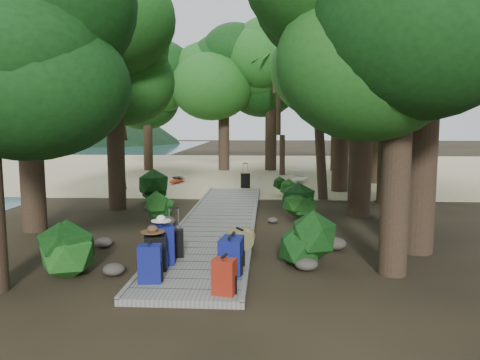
# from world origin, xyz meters

# --- Properties ---
(ground) EXTENTS (120.00, 120.00, 0.00)m
(ground) POSITION_xyz_m (0.00, 0.00, 0.00)
(ground) COLOR #332819
(ground) RESTS_ON ground
(sand_beach) EXTENTS (40.00, 22.00, 0.02)m
(sand_beach) POSITION_xyz_m (0.00, 16.00, 0.01)
(sand_beach) COLOR #CDC18B
(sand_beach) RESTS_ON ground
(boardwalk) EXTENTS (2.00, 12.00, 0.12)m
(boardwalk) POSITION_xyz_m (0.00, 1.00, 0.06)
(boardwalk) COLOR gray
(boardwalk) RESTS_ON ground
(backpack_left_a) EXTENTS (0.41, 0.31, 0.72)m
(backpack_left_a) POSITION_xyz_m (-0.64, -4.21, 0.48)
(backpack_left_a) COLOR navy
(backpack_left_a) RESTS_ON boardwalk
(backpack_left_b) EXTENTS (0.44, 0.36, 0.72)m
(backpack_left_b) POSITION_xyz_m (-0.70, -3.57, 0.48)
(backpack_left_b) COLOR black
(backpack_left_b) RESTS_ON boardwalk
(backpack_left_c) EXTENTS (0.52, 0.44, 0.83)m
(backpack_left_c) POSITION_xyz_m (-0.67, -3.21, 0.54)
(backpack_left_c) COLOR navy
(backpack_left_c) RESTS_ON boardwalk
(backpack_left_d) EXTENTS (0.36, 0.27, 0.53)m
(backpack_left_d) POSITION_xyz_m (-0.78, -2.20, 0.39)
(backpack_left_d) COLOR navy
(backpack_left_d) RESTS_ON boardwalk
(backpack_right_a) EXTENTS (0.40, 0.33, 0.63)m
(backpack_right_a) POSITION_xyz_m (0.66, -4.68, 0.44)
(backpack_right_a) COLOR maroon
(backpack_right_a) RESTS_ON boardwalk
(backpack_right_b) EXTENTS (0.42, 0.31, 0.71)m
(backpack_right_b) POSITION_xyz_m (0.68, -3.77, 0.48)
(backpack_right_b) COLOR navy
(backpack_right_b) RESTS_ON boardwalk
(backpack_right_c) EXTENTS (0.40, 0.30, 0.65)m
(backpack_right_c) POSITION_xyz_m (0.70, -3.25, 0.44)
(backpack_right_c) COLOR navy
(backpack_right_c) RESTS_ON boardwalk
(backpack_right_d) EXTENTS (0.38, 0.31, 0.51)m
(backpack_right_d) POSITION_xyz_m (0.68, -2.76, 0.37)
(backpack_right_d) COLOR #323D18
(backpack_right_d) RESTS_ON boardwalk
(duffel_right_khaki) EXTENTS (0.64, 0.71, 0.39)m
(duffel_right_khaki) POSITION_xyz_m (0.74, -1.93, 0.32)
(duffel_right_khaki) COLOR olive
(duffel_right_khaki) RESTS_ON boardwalk
(suitcase_on_boardwalk) EXTENTS (0.39, 0.26, 0.56)m
(suitcase_on_boardwalk) POSITION_xyz_m (-0.53, -2.71, 0.40)
(suitcase_on_boardwalk) COLOR black
(suitcase_on_boardwalk) RESTS_ON boardwalk
(lone_suitcase_on_sand) EXTENTS (0.41, 0.26, 0.61)m
(lone_suitcase_on_sand) POSITION_xyz_m (0.38, 7.96, 0.33)
(lone_suitcase_on_sand) COLOR black
(lone_suitcase_on_sand) RESTS_ON sand_beach
(hat_brown) EXTENTS (0.44, 0.44, 0.13)m
(hat_brown) POSITION_xyz_m (-0.74, -3.59, 0.90)
(hat_brown) COLOR #51351E
(hat_brown) RESTS_ON backpack_left_b
(hat_white) EXTENTS (0.38, 0.38, 0.13)m
(hat_white) POSITION_xyz_m (-0.68, -3.16, 1.01)
(hat_white) COLOR silver
(hat_white) RESTS_ON backpack_left_c
(kayak) EXTENTS (1.45, 3.55, 0.35)m
(kayak) POSITION_xyz_m (-2.83, 9.41, 0.19)
(kayak) COLOR red
(kayak) RESTS_ON sand_beach
(sun_lounger) EXTENTS (1.04, 1.72, 0.53)m
(sun_lounger) POSITION_xyz_m (2.77, 9.95, 0.28)
(sun_lounger) COLOR silver
(sun_lounger) RESTS_ON sand_beach
(tree_right_a) EXTENTS (4.40, 4.40, 7.33)m
(tree_right_a) POSITION_xyz_m (3.66, -3.16, 3.66)
(tree_right_a) COLOR black
(tree_right_a) RESTS_ON ground
(tree_right_b) EXTENTS (5.86, 5.86, 10.47)m
(tree_right_b) POSITION_xyz_m (4.56, -1.59, 5.23)
(tree_right_b) COLOR black
(tree_right_b) RESTS_ON ground
(tree_right_c) EXTENTS (5.56, 5.56, 9.61)m
(tree_right_c) POSITION_xyz_m (4.06, 2.25, 4.81)
(tree_right_c) COLOR black
(tree_right_c) RESTS_ON ground
(tree_right_d) EXTENTS (5.90, 5.90, 10.81)m
(tree_right_d) POSITION_xyz_m (5.51, 4.65, 5.41)
(tree_right_d) COLOR black
(tree_right_d) RESTS_ON ground
(tree_right_e) EXTENTS (5.27, 5.27, 9.49)m
(tree_right_e) POSITION_xyz_m (4.24, 7.29, 4.74)
(tree_right_e) COLOR black
(tree_right_e) RESTS_ON ground
(tree_right_f) EXTENTS (5.85, 5.85, 10.44)m
(tree_right_f) POSITION_xyz_m (6.38, 9.98, 5.22)
(tree_right_f) COLOR black
(tree_right_f) RESTS_ON ground
(tree_left_b) EXTENTS (4.84, 4.84, 8.71)m
(tree_left_b) POSITION_xyz_m (-4.72, -0.16, 4.35)
(tree_left_b) COLOR black
(tree_left_b) RESTS_ON ground
(tree_left_c) EXTENTS (4.55, 4.55, 7.92)m
(tree_left_c) POSITION_xyz_m (-3.54, 2.97, 3.96)
(tree_left_c) COLOR black
(tree_left_c) RESTS_ON ground
(tree_back_a) EXTENTS (5.25, 5.25, 9.09)m
(tree_back_a) POSITION_xyz_m (-1.24, 15.31, 4.55)
(tree_back_a) COLOR black
(tree_back_a) RESTS_ON ground
(tree_back_b) EXTENTS (5.33, 5.33, 9.52)m
(tree_back_b) POSITION_xyz_m (1.49, 15.46, 4.76)
(tree_back_b) COLOR black
(tree_back_b) RESTS_ON ground
(tree_back_c) EXTENTS (4.45, 4.45, 8.00)m
(tree_back_c) POSITION_xyz_m (5.20, 15.39, 4.00)
(tree_back_c) COLOR black
(tree_back_c) RESTS_ON ground
(tree_back_d) EXTENTS (4.56, 4.56, 7.61)m
(tree_back_d) POSITION_xyz_m (-5.62, 14.98, 3.80)
(tree_back_d) COLOR black
(tree_back_d) RESTS_ON ground
(palm_right_a) EXTENTS (4.82, 4.82, 8.21)m
(palm_right_a) POSITION_xyz_m (3.48, 5.41, 4.10)
(palm_right_a) COLOR #134413
(palm_right_a) RESTS_ON ground
(palm_right_b) EXTENTS (4.80, 4.80, 9.28)m
(palm_right_b) POSITION_xyz_m (5.42, 10.46, 4.64)
(palm_right_b) COLOR #134413
(palm_right_b) RESTS_ON ground
(palm_right_c) EXTENTS (4.00, 4.00, 6.36)m
(palm_right_c) POSITION_xyz_m (2.31, 13.18, 3.18)
(palm_right_c) COLOR #134413
(palm_right_c) RESTS_ON ground
(palm_left_a) EXTENTS (3.86, 3.86, 6.14)m
(palm_left_a) POSITION_xyz_m (-4.91, 7.17, 3.07)
(palm_left_a) COLOR #134413
(palm_left_a) RESTS_ON ground
(rock_left_a) EXTENTS (0.41, 0.37, 0.23)m
(rock_left_a) POSITION_xyz_m (-1.49, -3.56, 0.11)
(rock_left_a) COLOR #4C473F
(rock_left_a) RESTS_ON ground
(rock_left_b) EXTENTS (0.41, 0.37, 0.23)m
(rock_left_b) POSITION_xyz_m (-2.36, -1.66, 0.11)
(rock_left_b) COLOR #4C473F
(rock_left_b) RESTS_ON ground
(rock_left_c) EXTENTS (0.46, 0.41, 0.25)m
(rock_left_c) POSITION_xyz_m (-1.40, 0.64, 0.13)
(rock_left_c) COLOR #4C473F
(rock_left_c) RESTS_ON ground
(rock_left_d) EXTENTS (0.26, 0.23, 0.14)m
(rock_left_d) POSITION_xyz_m (-2.49, 2.75, 0.07)
(rock_left_d) COLOR #4C473F
(rock_left_d) RESTS_ON ground
(rock_right_a) EXTENTS (0.45, 0.40, 0.25)m
(rock_right_a) POSITION_xyz_m (2.08, -3.04, 0.12)
(rock_right_a) COLOR #4C473F
(rock_right_a) RESTS_ON ground
(rock_right_b) EXTENTS (0.51, 0.46, 0.28)m
(rock_right_b) POSITION_xyz_m (2.83, -1.55, 0.14)
(rock_right_b) COLOR #4C473F
(rock_right_b) RESTS_ON ground
(rock_right_c) EXTENTS (0.30, 0.27, 0.16)m
(rock_right_c) POSITION_xyz_m (1.48, 1.12, 0.08)
(rock_right_c) COLOR #4C473F
(rock_right_c) RESTS_ON ground
(shrub_left_a) EXTENTS (1.13, 1.13, 1.02)m
(shrub_left_a) POSITION_xyz_m (-2.50, -3.48, 0.51)
(shrub_left_a) COLOR #1D4916
(shrub_left_a) RESTS_ON ground
(shrub_left_b) EXTENTS (0.82, 0.82, 0.74)m
(shrub_left_b) POSITION_xyz_m (-1.67, 1.24, 0.37)
(shrub_left_b) COLOR #1D4916
(shrub_left_b) RESTS_ON ground
(shrub_left_c) EXTENTS (1.27, 1.27, 1.14)m
(shrub_left_c) POSITION_xyz_m (-2.62, 4.39, 0.57)
(shrub_left_c) COLOR #1D4916
(shrub_left_c) RESTS_ON ground
(shrub_right_a) EXTENTS (1.01, 1.01, 0.91)m
(shrub_right_a) POSITION_xyz_m (2.08, -2.80, 0.46)
(shrub_right_a) COLOR #1D4916
(shrub_right_a) RESTS_ON ground
(shrub_right_b) EXTENTS (1.12, 1.12, 1.01)m
(shrub_right_b) POSITION_xyz_m (2.22, 1.52, 0.51)
(shrub_right_b) COLOR #1D4916
(shrub_right_b) RESTS_ON ground
(shrub_right_c) EXTENTS (0.71, 0.71, 0.64)m
(shrub_right_c) POSITION_xyz_m (1.95, 5.82, 0.32)
(shrub_right_c) COLOR #1D4916
(shrub_right_c) RESTS_ON ground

